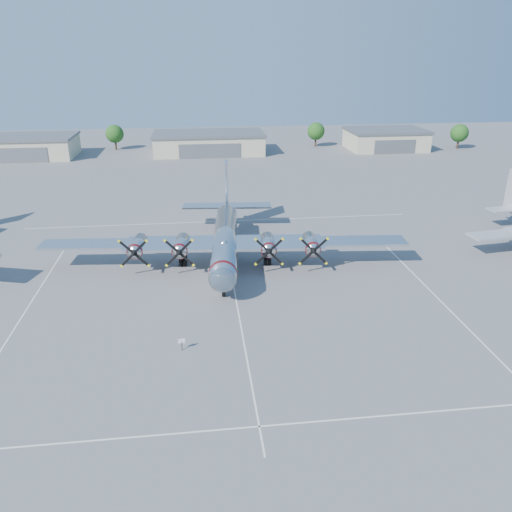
{
  "coord_description": "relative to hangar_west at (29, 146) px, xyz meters",
  "views": [
    {
      "loc": [
        -3.7,
        -50.3,
        25.17
      ],
      "look_at": [
        2.73,
        2.36,
        3.2
      ],
      "focal_mm": 35.0,
      "sensor_mm": 36.0,
      "label": 1
    }
  ],
  "objects": [
    {
      "name": "ground",
      "position": [
        45.0,
        -81.96,
        -2.71
      ],
      "size": [
        260.0,
        260.0,
        0.0
      ],
      "primitive_type": "plane",
      "color": "#58585B",
      "rests_on": "ground"
    },
    {
      "name": "hangar_east",
      "position": [
        93.0,
        0.0,
        0.0
      ],
      "size": [
        20.6,
        14.6,
        5.4
      ],
      "color": "#B5AD90",
      "rests_on": "ground"
    },
    {
      "name": "tree_east",
      "position": [
        75.0,
        6.04,
        1.51
      ],
      "size": [
        4.8,
        4.8,
        6.64
      ],
      "color": "#382619",
      "rests_on": "ground"
    },
    {
      "name": "main_bomber_b29",
      "position": [
        44.65,
        -72.46,
        -2.71
      ],
      "size": [
        47.56,
        34.63,
        9.96
      ],
      "primitive_type": null,
      "rotation": [
        0.0,
        0.0,
        -0.09
      ],
      "color": "silver",
      "rests_on": "ground"
    },
    {
      "name": "hangar_west",
      "position": [
        0.0,
        0.0,
        0.0
      ],
      "size": [
        22.6,
        14.6,
        5.4
      ],
      "color": "#B5AD90",
      "rests_on": "ground"
    },
    {
      "name": "tree_west",
      "position": [
        20.0,
        8.04,
        1.51
      ],
      "size": [
        4.8,
        4.8,
        6.64
      ],
      "color": "#382619",
      "rests_on": "ground"
    },
    {
      "name": "tree_far_east",
      "position": [
        113.0,
        -1.96,
        1.51
      ],
      "size": [
        4.8,
        4.8,
        6.64
      ],
      "color": "#382619",
      "rests_on": "ground"
    },
    {
      "name": "hangar_center",
      "position": [
        45.0,
        -0.0,
        -0.0
      ],
      "size": [
        28.6,
        14.6,
        5.4
      ],
      "color": "#B5AD90",
      "rests_on": "ground"
    },
    {
      "name": "parking_lines",
      "position": [
        45.0,
        -83.71,
        -2.71
      ],
      "size": [
        60.0,
        50.08,
        0.01
      ],
      "color": "silver",
      "rests_on": "ground"
    },
    {
      "name": "info_placard",
      "position": [
        39.31,
        -93.27,
        -1.88
      ],
      "size": [
        0.63,
        0.1,
        1.19
      ],
      "rotation": [
        0.0,
        0.0,
        0.09
      ],
      "color": "black",
      "rests_on": "ground"
    }
  ]
}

